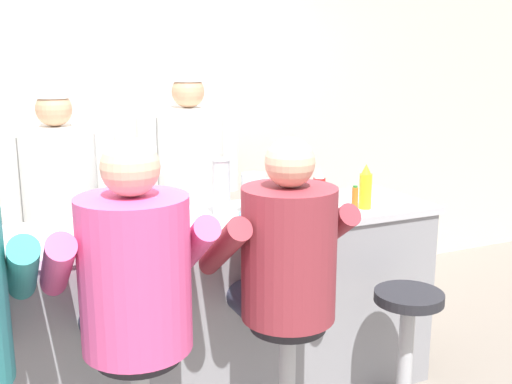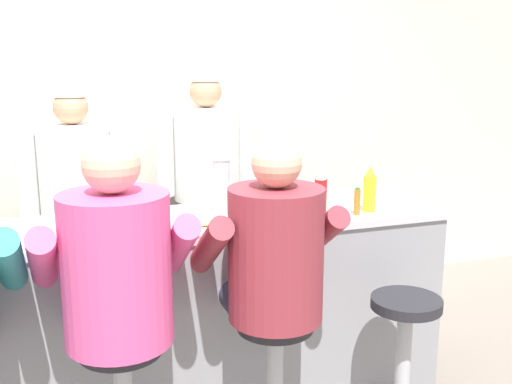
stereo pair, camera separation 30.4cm
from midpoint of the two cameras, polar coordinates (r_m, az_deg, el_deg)
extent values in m
cube|color=beige|center=(4.35, -9.24, 6.30)|extent=(10.00, 0.06, 2.70)
cube|color=gray|center=(3.17, -3.87, -12.05)|extent=(2.68, 0.61, 0.99)
cube|color=#BCBCC1|center=(2.99, -4.01, -3.04)|extent=(2.74, 0.63, 0.04)
cylinder|color=red|center=(3.11, 8.97, -0.45)|extent=(0.06, 0.06, 0.18)
cone|color=white|center=(3.09, 9.04, 1.64)|extent=(0.05, 0.05, 0.05)
cylinder|color=yellow|center=(3.21, 13.45, -0.19)|extent=(0.07, 0.07, 0.19)
cone|color=yellow|center=(3.18, 13.56, 1.93)|extent=(0.05, 0.05, 0.05)
cylinder|color=orange|center=(3.13, 12.38, -0.99)|extent=(0.03, 0.03, 0.13)
cylinder|color=#287F2D|center=(3.11, 12.44, 0.27)|extent=(0.02, 0.02, 0.01)
cylinder|color=silver|center=(3.06, 2.66, -0.22)|extent=(0.13, 0.13, 0.21)
cube|color=silver|center=(3.09, 3.98, 0.07)|extent=(0.02, 0.02, 0.13)
cylinder|color=white|center=(2.81, -2.03, -3.42)|extent=(0.26, 0.26, 0.02)
ellipsoid|color=#E0BC60|center=(2.81, -2.04, -2.94)|extent=(0.12, 0.09, 0.03)
cylinder|color=#4C7FB7|center=(2.89, 2.48, -2.61)|extent=(0.16, 0.16, 0.06)
cylinder|color=beige|center=(2.92, 5.52, -2.15)|extent=(0.08, 0.08, 0.09)
torus|color=beige|center=(2.94, 6.46, -1.98)|extent=(0.06, 0.01, 0.06)
cylinder|color=#B7BABF|center=(3.04, -0.45, 0.40)|extent=(0.09, 0.09, 0.28)
cylinder|color=silver|center=(3.01, -0.46, 3.13)|extent=(0.10, 0.10, 0.01)
cube|color=silver|center=(3.05, 7.23, -1.13)|extent=(0.11, 0.06, 0.13)
cube|color=black|center=(3.02, 7.52, -1.27)|extent=(0.07, 0.01, 0.05)
cylinder|color=teal|center=(2.45, -19.17, -6.36)|extent=(0.11, 0.47, 0.37)
cylinder|color=#232328|center=(2.50, -9.27, -14.40)|extent=(0.34, 0.34, 0.05)
cylinder|color=#33384C|center=(2.66, -12.44, -11.82)|extent=(0.16, 0.43, 0.16)
cylinder|color=#33384C|center=(2.69, -7.84, -11.37)|extent=(0.16, 0.43, 0.16)
cylinder|color=#E54C8C|center=(2.37, -9.55, -7.32)|extent=(0.43, 0.43, 0.60)
cylinder|color=#E54C8C|center=(2.45, -16.31, -6.26)|extent=(0.11, 0.46, 0.37)
cylinder|color=#E54C8C|center=(2.53, -4.01, -5.19)|extent=(0.11, 0.46, 0.37)
sphere|color=#DBB28E|center=(2.26, -9.93, 2.54)|extent=(0.22, 0.22, 0.22)
cylinder|color=#232328|center=(2.68, 5.18, -12.39)|extent=(0.34, 0.34, 0.05)
cylinder|color=#33384C|center=(2.80, 1.51, -10.30)|extent=(0.15, 0.41, 0.15)
cylinder|color=#33384C|center=(2.87, 5.39, -9.74)|extent=(0.15, 0.41, 0.15)
cylinder|color=maroon|center=(2.56, 5.32, -6.00)|extent=(0.41, 0.41, 0.58)
cylinder|color=maroon|center=(2.56, -1.01, -5.23)|extent=(0.11, 0.44, 0.35)
cylinder|color=maroon|center=(2.76, 9.23, -4.09)|extent=(0.11, 0.44, 0.35)
sphere|color=#DBB28E|center=(2.46, 5.51, 2.75)|extent=(0.21, 0.21, 0.21)
cylinder|color=#B2B5BA|center=(3.13, 16.63, -15.76)|extent=(0.07, 0.07, 0.67)
cylinder|color=#232328|center=(2.99, 17.04, -10.14)|extent=(0.34, 0.34, 0.05)
cube|color=#232328|center=(4.03, -14.14, -8.29)|extent=(0.34, 0.19, 0.81)
cube|color=white|center=(3.92, -14.20, -6.33)|extent=(0.30, 0.02, 0.49)
cylinder|color=white|center=(3.84, -14.70, 1.68)|extent=(0.44, 0.44, 0.61)
sphere|color=tan|center=(3.78, -15.05, 7.78)|extent=(0.21, 0.21, 0.21)
cylinder|color=white|center=(3.77, -15.18, 10.00)|extent=(0.19, 0.19, 0.17)
cylinder|color=white|center=(3.83, -18.90, 1.34)|extent=(0.12, 0.12, 0.52)
cylinder|color=white|center=(3.87, -10.54, 1.92)|extent=(0.12, 0.12, 0.52)
cube|color=#232328|center=(4.33, -2.54, -6.13)|extent=(0.35, 0.19, 0.85)
cube|color=white|center=(4.23, -2.35, -4.17)|extent=(0.32, 0.02, 0.51)
cylinder|color=white|center=(4.15, -2.64, 3.64)|extent=(0.46, 0.46, 0.64)
sphere|color=tan|center=(4.11, -2.70, 9.56)|extent=(0.22, 0.22, 0.22)
cylinder|color=white|center=(4.10, -2.72, 11.70)|extent=(0.20, 0.20, 0.18)
cylinder|color=white|center=(4.08, -6.61, 3.36)|extent=(0.13, 0.13, 0.54)
cylinder|color=white|center=(4.25, 1.19, 3.80)|extent=(0.13, 0.13, 0.54)
camera|label=1|loc=(0.15, -87.14, 0.64)|focal=42.00mm
camera|label=2|loc=(0.15, 92.86, -0.64)|focal=42.00mm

